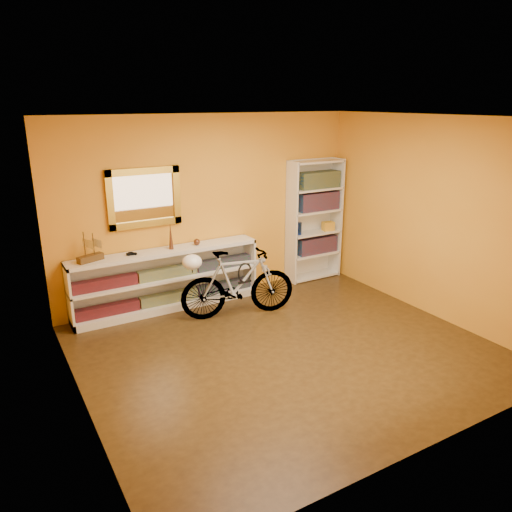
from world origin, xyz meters
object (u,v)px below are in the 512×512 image
console_unit (167,280)px  bookcase (314,220)px  helmet (192,262)px  bicycle (238,283)px

console_unit → bookcase: 2.53m
helmet → console_unit: bearing=104.8°
bicycle → console_unit: bearing=60.0°
bookcase → console_unit: bearing=-179.4°
console_unit → bookcase: (2.48, 0.03, 0.52)m
helmet → bookcase: bearing=13.8°
console_unit → bookcase: size_ratio=1.37×
bookcase → bicycle: bookcase is taller
console_unit → bicycle: (0.73, -0.69, 0.04)m
bicycle → helmet: 0.69m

